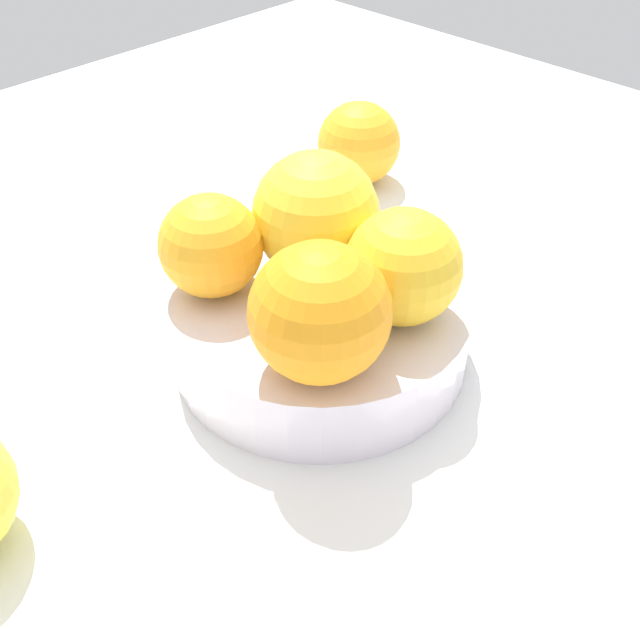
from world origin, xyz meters
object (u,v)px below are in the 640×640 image
at_px(orange_in_bowl_0, 316,215).
at_px(orange_in_bowl_2, 211,246).
at_px(orange_loose_1, 359,143).
at_px(orange_in_bowl_3, 320,313).
at_px(fruit_bowl, 320,327).
at_px(orange_in_bowl_1, 403,267).

distance_m(orange_in_bowl_0, orange_in_bowl_2, 0.07).
relative_size(orange_in_bowl_2, orange_loose_1, 0.89).
bearing_deg(orange_in_bowl_3, fruit_bowl, -135.62).
distance_m(fruit_bowl, orange_in_bowl_0, 0.07).
relative_size(orange_in_bowl_1, orange_in_bowl_3, 0.90).
bearing_deg(orange_in_bowl_0, orange_in_bowl_3, 46.01).
xyz_separation_m(fruit_bowl, orange_in_bowl_2, (0.04, -0.05, 0.06)).
height_order(orange_in_bowl_0, orange_loose_1, orange_in_bowl_0).
height_order(orange_in_bowl_1, orange_in_bowl_2, orange_in_bowl_1).
distance_m(orange_in_bowl_0, orange_loose_1, 0.21).
relative_size(orange_in_bowl_0, orange_in_bowl_1, 1.15).
xyz_separation_m(orange_in_bowl_1, orange_loose_1, (-0.16, -0.18, -0.04)).
xyz_separation_m(orange_in_bowl_0, orange_in_bowl_2, (0.06, -0.03, -0.01)).
bearing_deg(fruit_bowl, orange_loose_1, -143.90).
relative_size(orange_in_bowl_0, orange_loose_1, 1.10).
distance_m(orange_in_bowl_2, orange_loose_1, 0.24).
bearing_deg(fruit_bowl, orange_in_bowl_1, 115.49).
xyz_separation_m(fruit_bowl, orange_in_bowl_0, (-0.02, -0.02, 0.06)).
height_order(fruit_bowl, orange_in_bowl_1, orange_in_bowl_1).
xyz_separation_m(orange_in_bowl_0, orange_in_bowl_3, (0.07, 0.07, -0.00)).
xyz_separation_m(orange_in_bowl_1, orange_in_bowl_2, (0.06, -0.10, -0.00)).
bearing_deg(orange_in_bowl_0, orange_loose_1, -145.96).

